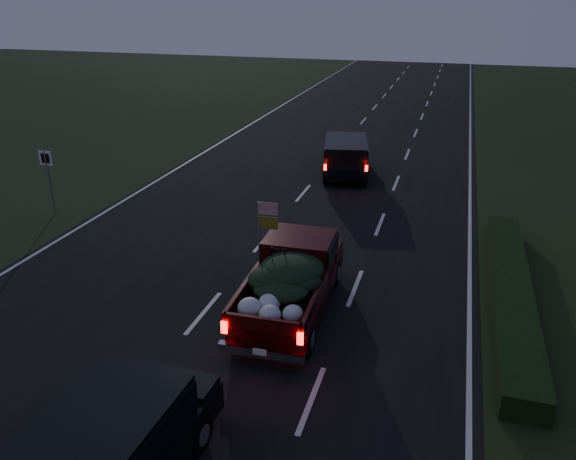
% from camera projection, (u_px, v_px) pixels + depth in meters
% --- Properties ---
extents(ground, '(120.00, 120.00, 0.00)m').
position_uv_depth(ground, '(204.00, 313.00, 14.86)').
color(ground, black).
rests_on(ground, ground).
extents(road_asphalt, '(14.00, 120.00, 0.02)m').
position_uv_depth(road_asphalt, '(204.00, 313.00, 14.85)').
color(road_asphalt, black).
rests_on(road_asphalt, ground).
extents(hedge_row, '(1.00, 10.00, 0.60)m').
position_uv_depth(hedge_row, '(511.00, 292.00, 15.32)').
color(hedge_row, black).
rests_on(hedge_row, ground).
extents(route_sign, '(0.55, 0.08, 2.50)m').
position_uv_depth(route_sign, '(48.00, 172.00, 20.86)').
color(route_sign, gray).
rests_on(route_sign, ground).
extents(pickup_truck, '(2.12, 5.14, 2.66)m').
position_uv_depth(pickup_truck, '(291.00, 276.00, 14.69)').
color(pickup_truck, '#370708').
rests_on(pickup_truck, ground).
extents(lead_suv, '(2.82, 4.94, 1.34)m').
position_uv_depth(lead_suv, '(346.00, 153.00, 25.75)').
color(lead_suv, black).
rests_on(lead_suv, ground).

